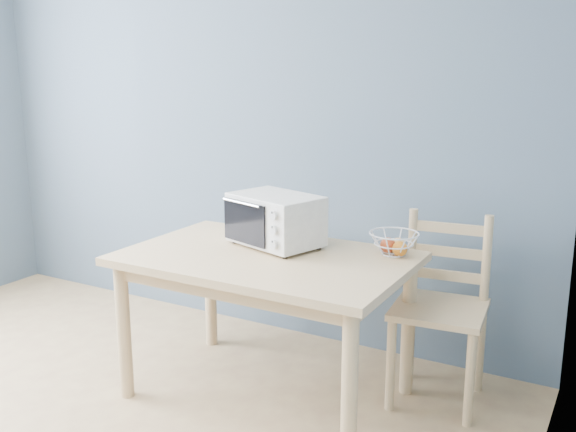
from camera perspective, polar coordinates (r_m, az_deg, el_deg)
The scene contains 4 objects.
dining_table at distance 3.20m, azimuth -1.92°, elevation -5.20°, with size 1.40×0.90×0.75m.
toaster_oven at distance 3.30m, azimuth -1.35°, elevation -0.24°, with size 0.53×0.43×0.27m.
fruit_basket at distance 3.20m, azimuth 9.45°, elevation -2.42°, with size 0.25×0.25×0.11m.
dining_chair at distance 3.33m, azimuth 13.43°, elevation -8.18°, with size 0.48×0.48×0.94m.
Camera 1 is at (2.26, -1.14, 1.64)m, focal length 40.00 mm.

